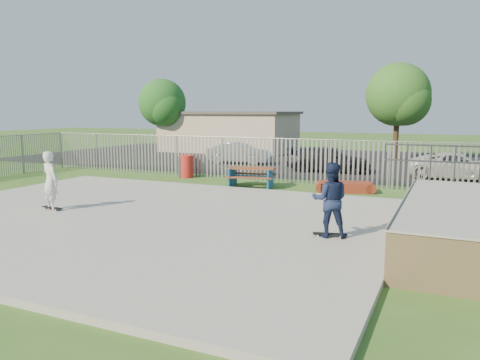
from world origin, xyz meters
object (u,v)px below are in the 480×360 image
at_px(car_dark, 328,160).
at_px(tree_left, 162,103).
at_px(tree_mid, 398,95).
at_px(trash_bin_red, 187,166).
at_px(skater_navy, 330,200).
at_px(picnic_table, 251,177).
at_px(funbox, 345,187).
at_px(skater_white, 51,181).
at_px(car_silver, 239,153).
at_px(car_white, 458,166).
at_px(trash_bin_grey, 184,167).

height_order(car_dark, tree_left, tree_left).
distance_m(car_dark, tree_mid, 9.08).
bearing_deg(car_dark, trash_bin_red, 123.29).
distance_m(tree_mid, skater_navy, 21.56).
height_order(picnic_table, funbox, picnic_table).
relative_size(picnic_table, funbox, 1.07).
bearing_deg(skater_white, funbox, -115.19).
distance_m(trash_bin_red, car_dark, 7.63).
bearing_deg(picnic_table, trash_bin_red, 149.41).
distance_m(car_silver, tree_left, 11.04).
bearing_deg(skater_white, tree_mid, -92.02).
relative_size(tree_mid, skater_navy, 3.44).
height_order(picnic_table, skater_navy, skater_navy).
xyz_separation_m(tree_mid, skater_navy, (0.80, -21.31, -3.21)).
bearing_deg(car_dark, car_silver, 68.31).
bearing_deg(trash_bin_red, car_dark, 40.23).
height_order(car_white, tree_left, tree_left).
bearing_deg(funbox, car_white, 38.08).
bearing_deg(trash_bin_red, tree_left, 128.15).
distance_m(car_silver, tree_mid, 11.23).
bearing_deg(trash_bin_red, car_white, 20.95).
bearing_deg(trash_bin_red, car_silver, 91.53).
bearing_deg(car_white, car_dark, 86.66).
distance_m(trash_bin_red, trash_bin_grey, 0.16).
xyz_separation_m(picnic_table, trash_bin_red, (-4.00, 1.30, 0.12)).
xyz_separation_m(trash_bin_grey, car_white, (12.28, 4.63, 0.16)).
bearing_deg(skater_navy, tree_left, -62.43).
distance_m(picnic_table, skater_white, 8.46).
xyz_separation_m(car_silver, skater_white, (0.58, -15.44, 0.41)).
bearing_deg(car_white, trash_bin_grey, 109.90).
bearing_deg(funbox, tree_mid, 73.43).
bearing_deg(picnic_table, tree_mid, 60.37).
relative_size(trash_bin_grey, skater_navy, 0.53).
bearing_deg(tree_left, trash_bin_red, -51.85).
relative_size(trash_bin_grey, tree_left, 0.17).
height_order(car_silver, car_white, car_silver).
distance_m(picnic_table, car_silver, 8.86).
relative_size(trash_bin_red, car_silver, 0.28).
bearing_deg(skater_navy, picnic_table, -68.90).
xyz_separation_m(trash_bin_red, tree_mid, (8.36, 12.86, 3.74)).
height_order(tree_left, tree_mid, tree_mid).
xyz_separation_m(trash_bin_red, skater_white, (0.40, -8.93, 0.53)).
distance_m(car_silver, skater_white, 15.45).
distance_m(picnic_table, trash_bin_grey, 4.35).
xyz_separation_m(trash_bin_grey, tree_mid, (8.51, 12.84, 3.80)).
distance_m(picnic_table, car_dark, 6.50).
bearing_deg(tree_mid, tree_left, -176.69).
height_order(car_white, skater_navy, skater_navy).
xyz_separation_m(funbox, skater_white, (-7.56, -8.04, 0.88)).
distance_m(funbox, skater_white, 11.07).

